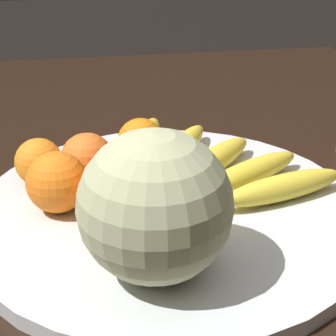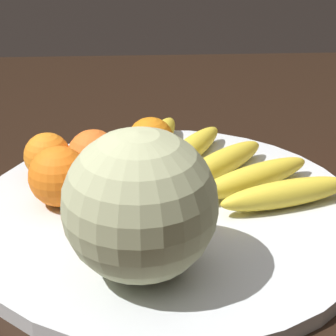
{
  "view_description": "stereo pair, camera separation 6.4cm",
  "coord_description": "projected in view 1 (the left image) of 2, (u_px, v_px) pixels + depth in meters",
  "views": [
    {
      "loc": [
        -0.56,
        0.15,
        1.11
      ],
      "look_at": [
        0.01,
        0.06,
        0.82
      ],
      "focal_mm": 60.0,
      "sensor_mm": 36.0,
      "label": 1
    },
    {
      "loc": [
        -0.57,
        0.09,
        1.11
      ],
      "look_at": [
        0.01,
        0.06,
        0.82
      ],
      "focal_mm": 60.0,
      "sensor_mm": 36.0,
      "label": 2
    }
  ],
  "objects": [
    {
      "name": "kitchen_table",
      "position": [
        212.0,
        281.0,
        0.72
      ],
      "size": [
        1.5,
        0.96,
        0.76
      ],
      "color": "black",
      "rests_on": "ground_plane"
    },
    {
      "name": "fruit_bowl",
      "position": [
        168.0,
        211.0,
        0.67
      ],
      "size": [
        0.47,
        0.47,
        0.02
      ],
      "color": "silver",
      "rests_on": "kitchen_table"
    },
    {
      "name": "melon",
      "position": [
        155.0,
        206.0,
        0.52
      ],
      "size": [
        0.15,
        0.15,
        0.15
      ],
      "color": "#B2B789",
      "rests_on": "fruit_bowl"
    },
    {
      "name": "banana_bunch",
      "position": [
        207.0,
        162.0,
        0.73
      ],
      "size": [
        0.28,
        0.28,
        0.03
      ],
      "rotation": [
        0.0,
        0.0,
        5.47
      ],
      "color": "brown",
      "rests_on": "fruit_bowl"
    },
    {
      "name": "orange_front_left",
      "position": [
        115.0,
        192.0,
        0.62
      ],
      "size": [
        0.08,
        0.08,
        0.08
      ],
      "color": "orange",
      "rests_on": "fruit_bowl"
    },
    {
      "name": "orange_front_right",
      "position": [
        87.0,
        160.0,
        0.7
      ],
      "size": [
        0.07,
        0.07,
        0.07
      ],
      "color": "orange",
      "rests_on": "fruit_bowl"
    },
    {
      "name": "orange_mid_center",
      "position": [
        141.0,
        141.0,
        0.76
      ],
      "size": [
        0.06,
        0.06,
        0.06
      ],
      "color": "orange",
      "rests_on": "fruit_bowl"
    },
    {
      "name": "orange_back_left",
      "position": [
        39.0,
        162.0,
        0.7
      ],
      "size": [
        0.06,
        0.06,
        0.06
      ],
      "color": "orange",
      "rests_on": "fruit_bowl"
    },
    {
      "name": "orange_back_right",
      "position": [
        57.0,
        182.0,
        0.64
      ],
      "size": [
        0.07,
        0.07,
        0.07
      ],
      "color": "orange",
      "rests_on": "fruit_bowl"
    },
    {
      "name": "orange_top_small",
      "position": [
        133.0,
        170.0,
        0.69
      ],
      "size": [
        0.06,
        0.06,
        0.06
      ],
      "color": "orange",
      "rests_on": "fruit_bowl"
    },
    {
      "name": "orange_side_extra",
      "position": [
        164.0,
        183.0,
        0.65
      ],
      "size": [
        0.06,
        0.06,
        0.06
      ],
      "color": "orange",
      "rests_on": "fruit_bowl"
    },
    {
      "name": "produce_tag",
      "position": [
        100.0,
        197.0,
        0.68
      ],
      "size": [
        0.08,
        0.06,
        0.0
      ],
      "rotation": [
        0.0,
        0.0,
        -0.53
      ],
      "color": "white",
      "rests_on": "fruit_bowl"
    }
  ]
}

